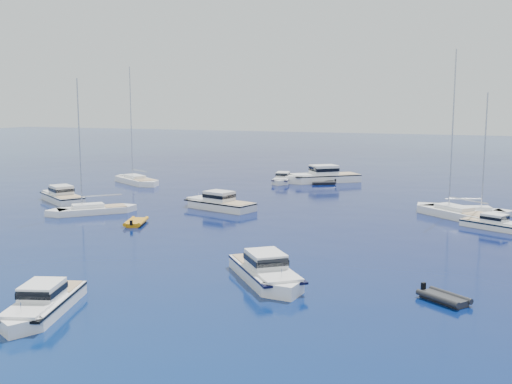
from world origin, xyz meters
TOP-DOWN VIEW (x-y plane):
  - ground at (0.00, 0.00)m, footprint 400.00×400.00m
  - motor_cruiser_near at (0.57, -10.26)m, footprint 5.10×8.59m
  - motor_cruiser_right at (9.69, 0.25)m, footprint 8.23×8.88m
  - motor_cruiser_centre at (-5.47, 23.47)m, footprint 10.12×5.37m
  - motor_cruiser_far_r at (22.95, 23.79)m, footprint 7.10×4.89m
  - motor_cruiser_far_l at (-24.86, 20.82)m, footprint 9.50×7.31m
  - motor_cruiser_distant at (-1.56, 50.00)m, footprint 11.66×10.81m
  - motor_cruiser_horizon at (-6.74, 47.14)m, footprint 3.77×7.90m
  - sailboat_mid_r at (19.23, 28.33)m, footprint 11.21×9.86m
  - sailboat_mid_l at (-16.40, 15.74)m, footprint 8.61×9.02m
  - sailboat_centre at (20.57, 30.00)m, footprint 9.11×5.36m
  - sailboat_far_l at (-26.04, 38.10)m, footprint 11.70×8.66m
  - tender_yellow at (-8.86, 12.71)m, footprint 3.22×4.19m
  - tender_grey_near at (20.76, 0.50)m, footprint 3.59×3.23m
  - tender_grey_far at (-0.74, 47.72)m, footprint 4.08×3.51m

SIDE VIEW (x-z plane):
  - ground at x=0.00m, z-range 0.00..0.00m
  - motor_cruiser_near at x=0.57m, z-range -1.08..1.08m
  - motor_cruiser_right at x=9.69m, z-range -1.22..1.22m
  - motor_cruiser_centre at x=-5.47m, z-range -1.27..1.27m
  - motor_cruiser_far_r at x=22.95m, z-range -0.90..0.90m
  - motor_cruiser_far_l at x=-24.86m, z-range -1.23..1.23m
  - motor_cruiser_distant at x=-1.56m, z-range -1.60..1.60m
  - motor_cruiser_horizon at x=-6.74m, z-range -1.00..1.00m
  - sailboat_mid_r at x=19.23m, z-range -8.74..8.74m
  - sailboat_mid_l at x=-16.40m, z-range -7.28..7.28m
  - sailboat_centre at x=20.57m, z-range -6.52..6.52m
  - sailboat_far_l at x=-26.04m, z-range -8.66..8.66m
  - tender_yellow at x=-8.86m, z-range -0.47..0.47m
  - tender_grey_near at x=20.76m, z-range -0.47..0.47m
  - tender_grey_far at x=-0.74m, z-range -0.47..0.47m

